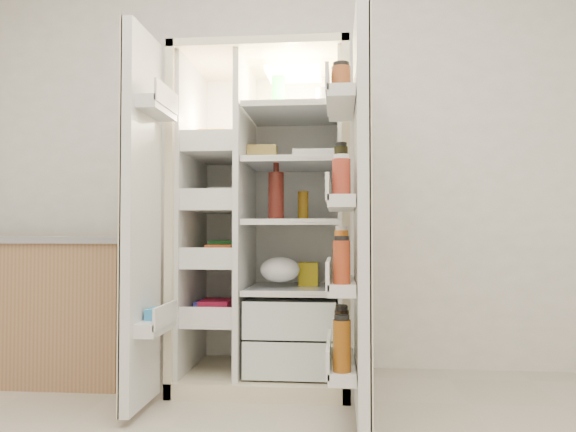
{
  "coord_description": "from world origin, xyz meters",
  "views": [
    {
      "loc": [
        0.27,
        -1.39,
        0.83
      ],
      "look_at": [
        0.02,
        1.25,
        0.91
      ],
      "focal_mm": 34.0,
      "sensor_mm": 36.0,
      "label": 1
    }
  ],
  "objects": [
    {
      "name": "kitchen_counter",
      "position": [
        -1.41,
        1.61,
        0.4
      ],
      "size": [
        1.11,
        0.59,
        0.8
      ],
      "color": "#9F754F",
      "rests_on": "floor"
    },
    {
      "name": "freezer_door",
      "position": [
        -0.63,
        1.05,
        0.89
      ],
      "size": [
        0.15,
        0.4,
        1.72
      ],
      "color": "silver",
      "rests_on": "floor"
    },
    {
      "name": "refrigerator",
      "position": [
        -0.12,
        1.65,
        0.74
      ],
      "size": [
        0.92,
        0.7,
        1.8
      ],
      "color": "beige",
      "rests_on": "floor"
    },
    {
      "name": "wall_back",
      "position": [
        0.0,
        2.0,
        1.35
      ],
      "size": [
        4.0,
        0.02,
        2.7
      ],
      "primitive_type": "cube",
      "color": "white",
      "rests_on": "floor"
    },
    {
      "name": "fridge_door",
      "position": [
        0.35,
        0.96,
        0.87
      ],
      "size": [
        0.17,
        0.58,
        1.72
      ],
      "color": "silver",
      "rests_on": "floor"
    }
  ]
}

